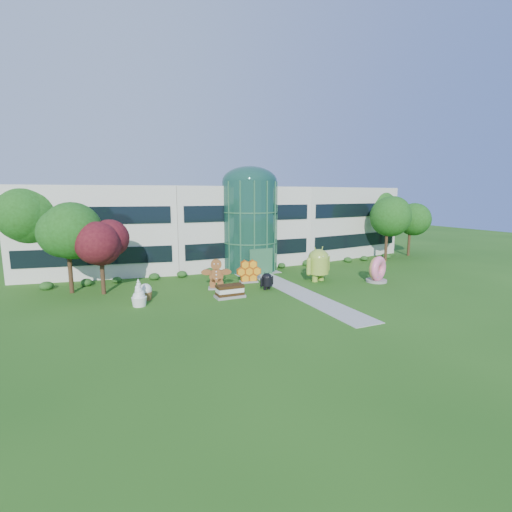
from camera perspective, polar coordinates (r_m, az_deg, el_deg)
name	(u,v)px	position (r m, az deg, el deg)	size (l,w,h in m)	color
ground	(306,296)	(31.61, 7.65, -6.06)	(140.00, 140.00, 0.00)	#215114
building	(231,225)	(46.88, -3.86, 4.83)	(46.00, 15.00, 9.30)	beige
atrium	(250,226)	(41.30, -0.98, 4.58)	(6.00, 6.00, 9.80)	#194738
walkway	(294,290)	(33.26, 5.84, -5.20)	(2.40, 20.00, 0.04)	#9E9E93
tree_red	(102,259)	(33.80, -22.67, -0.49)	(4.00, 4.00, 6.00)	#3F0C14
trees_backdrop	(246,232)	(42.28, -1.51, 3.73)	(52.00, 8.00, 8.40)	#1C4912
android_green	(318,262)	(36.67, 9.58, -0.97)	(3.28, 2.19, 3.72)	#8FAF38
android_black	(267,280)	(33.10, 1.68, -3.70)	(1.55, 1.04, 1.76)	black
donut	(377,269)	(37.72, 18.11, -1.90)	(2.48, 1.19, 2.58)	#F25C90
gingerbread	(216,274)	(33.45, -6.12, -2.74)	(2.97, 1.14, 2.74)	brown
ice_cream_sandwich	(230,291)	(30.72, -4.05, -5.41)	(2.42, 1.21, 1.08)	black
honeycomb	(249,272)	(35.71, -1.12, -2.52)	(2.55, 0.91, 2.00)	#FF9E19
froyo	(139,293)	(29.57, -17.58, -5.41)	(1.22, 1.22, 2.10)	white
cupcake	(145,292)	(31.22, -16.65, -5.29)	(1.12, 1.12, 1.35)	white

